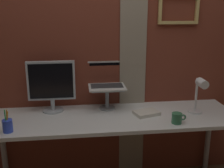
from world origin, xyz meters
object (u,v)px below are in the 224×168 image
Objects in this scene: laptop at (106,80)px; desk_lamp at (199,92)px; monitor at (51,83)px; pen_cup at (8,126)px; coffee_mug at (177,118)px.

desk_lamp is at bearing -22.06° from laptop.
monitor is at bearing 169.05° from desk_lamp.
laptop reaches higher than pen_cup.
desk_lamp is 0.32m from coffee_mug.
laptop reaches higher than desk_lamp.
desk_lamp is 1.52m from pen_cup.
laptop is 0.80m from desk_lamp.
coffee_mug is (1.28, 0.00, -0.01)m from pen_cup.
pen_cup is (-0.29, -0.38, -0.20)m from monitor.
monitor is at bearing -172.20° from laptop.
monitor reaches higher than desk_lamp.
desk_lamp is 1.82× the size of pen_cup.
laptop is 0.71m from coffee_mug.
pen_cup is at bearing -149.78° from laptop.
desk_lamp is at bearing 32.38° from coffee_mug.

